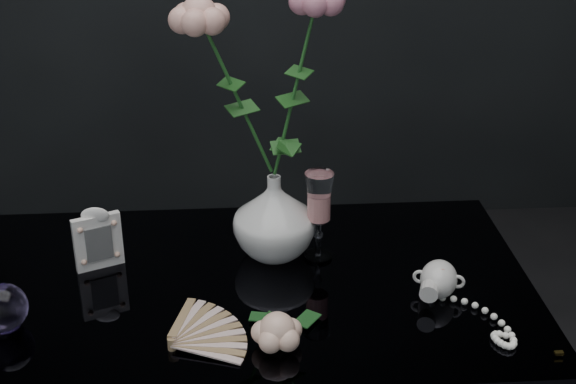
{
  "coord_description": "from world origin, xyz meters",
  "views": [
    {
      "loc": [
        0.02,
        -1.13,
        1.51
      ],
      "look_at": [
        0.11,
        0.08,
        0.92
      ],
      "focal_mm": 50.0,
      "sensor_mm": 36.0,
      "label": 1
    }
  ],
  "objects_px": {
    "wine_glass": "(319,217)",
    "pearl_jar": "(439,278)",
    "loose_rose": "(277,331)",
    "vase": "(274,216)",
    "picture_frame": "(98,238)",
    "paperweight": "(3,308)"
  },
  "relations": [
    {
      "from": "wine_glass",
      "to": "pearl_jar",
      "type": "bearing_deg",
      "value": -35.37
    },
    {
      "from": "picture_frame",
      "to": "loose_rose",
      "type": "height_order",
      "value": "picture_frame"
    },
    {
      "from": "vase",
      "to": "paperweight",
      "type": "bearing_deg",
      "value": -155.08
    },
    {
      "from": "wine_glass",
      "to": "loose_rose",
      "type": "height_order",
      "value": "wine_glass"
    },
    {
      "from": "paperweight",
      "to": "loose_rose",
      "type": "bearing_deg",
      "value": -10.44
    },
    {
      "from": "pearl_jar",
      "to": "wine_glass",
      "type": "bearing_deg",
      "value": 163.16
    },
    {
      "from": "picture_frame",
      "to": "loose_rose",
      "type": "distance_m",
      "value": 0.4
    },
    {
      "from": "vase",
      "to": "paperweight",
      "type": "xyz_separation_m",
      "value": [
        -0.44,
        -0.2,
        -0.04
      ]
    },
    {
      "from": "vase",
      "to": "picture_frame",
      "type": "bearing_deg",
      "value": -175.52
    },
    {
      "from": "loose_rose",
      "to": "wine_glass",
      "type": "bearing_deg",
      "value": 48.11
    },
    {
      "from": "wine_glass",
      "to": "picture_frame",
      "type": "relative_size",
      "value": 1.42
    },
    {
      "from": "vase",
      "to": "loose_rose",
      "type": "distance_m",
      "value": 0.29
    },
    {
      "from": "wine_glass",
      "to": "pearl_jar",
      "type": "xyz_separation_m",
      "value": [
        0.19,
        -0.13,
        -0.05
      ]
    },
    {
      "from": "vase",
      "to": "wine_glass",
      "type": "height_order",
      "value": "wine_glass"
    },
    {
      "from": "paperweight",
      "to": "wine_glass",
      "type": "bearing_deg",
      "value": 19.7
    },
    {
      "from": "picture_frame",
      "to": "pearl_jar",
      "type": "height_order",
      "value": "picture_frame"
    },
    {
      "from": "paperweight",
      "to": "loose_rose",
      "type": "relative_size",
      "value": 0.44
    },
    {
      "from": "picture_frame",
      "to": "loose_rose",
      "type": "relative_size",
      "value": 0.69
    },
    {
      "from": "wine_glass",
      "to": "loose_rose",
      "type": "xyz_separation_m",
      "value": [
        -0.09,
        -0.26,
        -0.05
      ]
    },
    {
      "from": "wine_glass",
      "to": "loose_rose",
      "type": "bearing_deg",
      "value": -108.74
    },
    {
      "from": "vase",
      "to": "picture_frame",
      "type": "height_order",
      "value": "vase"
    },
    {
      "from": "wine_glass",
      "to": "picture_frame",
      "type": "height_order",
      "value": "wine_glass"
    }
  ]
}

